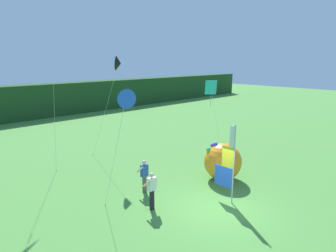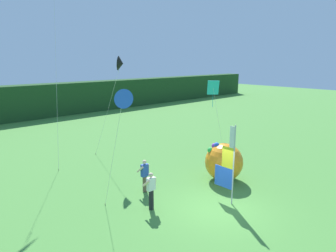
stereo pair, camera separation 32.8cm
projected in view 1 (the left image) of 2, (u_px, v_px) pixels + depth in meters
name	position (u px, v px, depth m)	size (l,w,h in m)	color
ground_plane	(217.00, 208.00, 13.01)	(120.00, 120.00, 0.00)	#478438
distant_treeline	(12.00, 103.00, 31.27)	(80.00, 2.40, 3.73)	#1E421E
banner_flag	(228.00, 165.00, 13.25)	(0.06, 1.03, 3.68)	#B7B7BC
person_near_banner	(152.00, 190.00, 12.69)	(0.55, 0.48, 1.70)	black
person_mid_field	(144.00, 175.00, 14.40)	(0.55, 0.48, 1.65)	brown
inflatable_balloon	(223.00, 161.00, 15.90)	(2.04, 2.04, 2.10)	orange
kite_blue_delta_0	(125.00, 99.00, 9.26)	(1.31, 3.31, 5.53)	brown
kite_cyan_diamond_1	(211.00, 90.00, 18.23)	(1.58, 0.81, 5.18)	brown
kite_black_delta_2	(118.00, 64.00, 17.40)	(0.99, 3.10, 6.64)	brown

